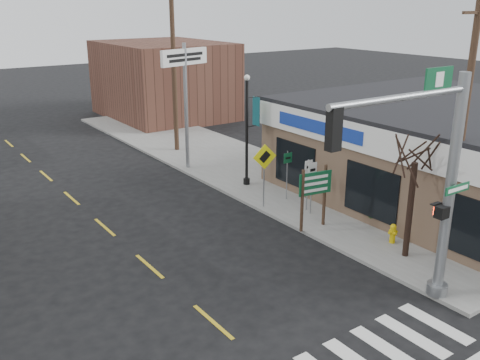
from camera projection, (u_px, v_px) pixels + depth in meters
sidewalk_right at (269, 178)px, 26.71m from camera, size 6.00×38.00×0.13m
center_line at (149, 266)px, 17.95m from camera, size 0.12×56.00×0.01m
thrift_store at (465, 155)px, 23.64m from camera, size 12.00×14.00×4.00m
bldg_distant_right at (164, 80)px, 40.69m from camera, size 8.00×10.00×5.60m
traffic_signal_pole at (435, 170)px, 14.32m from camera, size 5.35×0.39×6.77m
guide_sign at (315, 189)px, 20.15m from camera, size 1.40×0.13×2.46m
fire_hydrant at (393, 233)px, 19.30m from camera, size 0.23×0.23×0.73m
ped_crossing_sign at (264, 164)px, 22.22m from camera, size 1.07×0.08×2.76m
lamp_post at (248, 122)px, 24.73m from camera, size 0.68×0.53×5.20m
dance_center_sign at (185, 75)px, 26.74m from camera, size 3.01×0.19×6.40m
bare_tree at (417, 145)px, 17.20m from camera, size 2.50×2.50×5.01m
shrub_front at (463, 233)px, 19.00m from camera, size 1.32×1.32×0.99m
shrub_back at (381, 211)px, 21.11m from camera, size 1.23×1.23×0.92m
utility_pole_near at (463, 131)px, 17.07m from camera, size 1.49×0.22×8.57m
utility_pole_far at (174, 60)px, 30.01m from camera, size 1.76×0.26×10.14m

